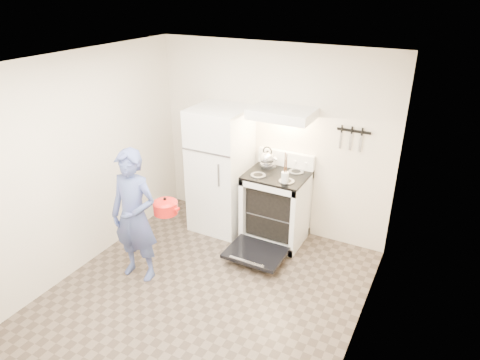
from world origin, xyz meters
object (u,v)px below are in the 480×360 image
at_px(refrigerator, 221,170).
at_px(dutch_oven, 166,208).
at_px(person, 134,216).
at_px(tea_kettle, 267,157).
at_px(stove_body, 276,208).

distance_m(refrigerator, dutch_oven, 1.19).
bearing_deg(person, dutch_oven, 36.65).
relative_size(refrigerator, tea_kettle, 5.94).
relative_size(tea_kettle, dutch_oven, 0.83).
height_order(stove_body, tea_kettle, tea_kettle).
height_order(person, dutch_oven, person).
distance_m(stove_body, dutch_oven, 1.53).
xyz_separation_m(stove_body, person, (-1.09, -1.45, 0.32)).
bearing_deg(refrigerator, dutch_oven, -91.15).
relative_size(stove_body, dutch_oven, 2.67).
height_order(tea_kettle, dutch_oven, tea_kettle).
bearing_deg(dutch_oven, person, -138.52).
bearing_deg(dutch_oven, stove_body, 55.60).
relative_size(stove_body, tea_kettle, 3.21).
relative_size(tea_kettle, person, 0.18).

